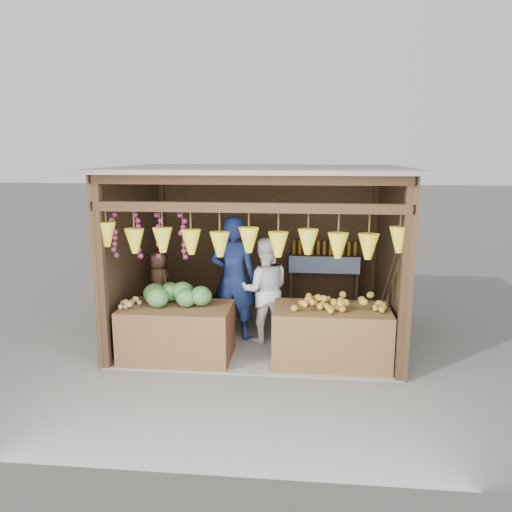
{
  "coord_description": "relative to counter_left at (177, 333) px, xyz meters",
  "views": [
    {
      "loc": [
        0.7,
        -7.53,
        2.85
      ],
      "look_at": [
        -0.04,
        -0.1,
        1.32
      ],
      "focal_mm": 35.0,
      "sensor_mm": 36.0,
      "label": 1
    }
  ],
  "objects": [
    {
      "name": "ground",
      "position": [
        1.06,
        1.04,
        -0.39
      ],
      "size": [
        80.0,
        80.0,
        0.0
      ],
      "primitive_type": "plane",
      "color": "#514F49",
      "rests_on": "ground"
    },
    {
      "name": "man_standing",
      "position": [
        0.69,
        0.83,
        0.59
      ],
      "size": [
        0.73,
        0.5,
        1.95
      ],
      "primitive_type": "imported",
      "rotation": [
        0.0,
        0.0,
        3.09
      ],
      "color": "navy",
      "rests_on": "ground"
    },
    {
      "name": "counter_left",
      "position": [
        0.0,
        0.0,
        0.0
      ],
      "size": [
        1.52,
        0.85,
        0.77
      ],
      "primitive_type": "cube",
      "color": "#4F2E1A",
      "rests_on": "ground"
    },
    {
      "name": "stool",
      "position": [
        -0.59,
        1.14,
        -0.22
      ],
      "size": [
        0.35,
        0.35,
        0.33
      ],
      "primitive_type": "cube",
      "color": "black",
      "rests_on": "ground"
    },
    {
      "name": "melon_pile",
      "position": [
        -0.0,
        0.07,
        0.55
      ],
      "size": [
        1.0,
        0.5,
        0.32
      ],
      "primitive_type": null,
      "color": "#124514",
      "rests_on": "counter_left"
    },
    {
      "name": "back_shelf",
      "position": [
        2.11,
        2.32,
        0.49
      ],
      "size": [
        1.25,
        0.32,
        1.32
      ],
      "color": "#382314",
      "rests_on": "ground"
    },
    {
      "name": "stall_structure",
      "position": [
        1.03,
        1.0,
        1.28
      ],
      "size": [
        4.3,
        3.3,
        2.66
      ],
      "color": "slate",
      "rests_on": "ground"
    },
    {
      "name": "tanfruit_pile",
      "position": [
        -0.64,
        -0.09,
        0.45
      ],
      "size": [
        0.34,
        0.4,
        0.13
      ],
      "primitive_type": null,
      "color": "#9D7E48",
      "rests_on": "counter_left"
    },
    {
      "name": "mango_pile",
      "position": [
        2.22,
        0.05,
        0.52
      ],
      "size": [
        1.4,
        0.64,
        0.22
      ],
      "primitive_type": null,
      "color": "#C06119",
      "rests_on": "counter_right"
    },
    {
      "name": "woman_standing",
      "position": [
        1.17,
        0.83,
        0.42
      ],
      "size": [
        0.86,
        0.72,
        1.62
      ],
      "primitive_type": "imported",
      "rotation": [
        0.0,
        0.0,
        3.28
      ],
      "color": "white",
      "rests_on": "ground"
    },
    {
      "name": "counter_right",
      "position": [
        2.14,
        0.05,
        0.01
      ],
      "size": [
        1.57,
        0.85,
        0.8
      ],
      "primitive_type": "cube",
      "color": "#50331A",
      "rests_on": "ground"
    },
    {
      "name": "vendor_seated",
      "position": [
        -0.59,
        1.14,
        0.43
      ],
      "size": [
        0.56,
        0.53,
        0.97
      ],
      "primitive_type": "imported",
      "rotation": [
        0.0,
        0.0,
        2.5
      ],
      "color": "#533421",
      "rests_on": "stool"
    }
  ]
}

